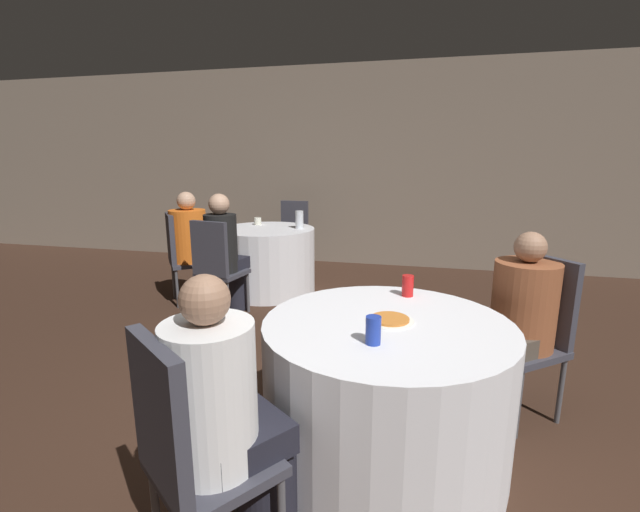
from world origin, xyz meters
TOP-DOWN VIEW (x-y plane):
  - ground_plane at (0.00, 0.00)m, footprint 16.00×16.00m
  - wall_back at (0.00, 4.29)m, footprint 16.00×0.06m
  - table_near at (0.02, 0.06)m, footprint 1.21×1.21m
  - table_far at (-1.55, 2.64)m, footprint 1.09×1.09m
  - chair_near_northeast at (0.83, 0.70)m, footprint 0.56×0.56m
  - chair_near_southwest at (-0.58, -0.76)m, footprint 0.56×0.56m
  - chair_far_southwest at (-2.31, 2.05)m, footprint 0.56×0.56m
  - chair_far_north at (-1.54, 3.60)m, footprint 0.41×0.41m
  - chair_far_south at (-1.72, 1.69)m, footprint 0.46×0.47m
  - person_white_shirt at (-0.48, -0.63)m, footprint 0.44×0.47m
  - person_black_shirt at (-1.69, 1.86)m, footprint 0.35×0.49m
  - person_orange_shirt at (-2.19, 2.15)m, footprint 0.51×0.50m
  - person_floral_shirt at (0.70, 0.59)m, footprint 0.49×0.48m
  - pizza_plate_near at (0.03, 0.08)m, footprint 0.23×0.23m
  - soda_can_red at (0.10, 0.50)m, footprint 0.07×0.07m
  - soda_can_blue at (-0.02, -0.20)m, footprint 0.07×0.07m
  - bottle_far at (-1.19, 2.72)m, footprint 0.09×0.09m
  - cup_far at (-1.75, 2.87)m, footprint 0.09×0.09m

SIDE VIEW (x-z plane):
  - ground_plane at x=0.00m, z-range 0.00..0.00m
  - table_far at x=-1.55m, z-range 0.00..0.75m
  - table_near at x=0.02m, z-range 0.00..0.75m
  - chair_near_northeast at x=0.83m, z-range 0.08..1.05m
  - chair_near_southwest at x=-0.58m, z-range 0.08..1.05m
  - chair_far_southwest at x=-2.31m, z-range 0.08..1.05m
  - chair_far_north at x=-1.54m, z-range 0.08..1.05m
  - chair_far_south at x=-1.72m, z-range 0.08..1.05m
  - person_white_shirt at x=-0.48m, z-range 0.00..1.15m
  - person_floral_shirt at x=0.70m, z-range 0.02..1.14m
  - person_black_shirt at x=-1.69m, z-range 0.00..1.20m
  - person_orange_shirt at x=-2.19m, z-range 0.02..1.21m
  - pizza_plate_near at x=0.03m, z-range 0.75..0.76m
  - cup_far at x=-1.75m, z-range 0.75..0.83m
  - soda_can_red at x=0.10m, z-range 0.75..0.87m
  - soda_can_blue at x=-0.02m, z-range 0.75..0.87m
  - bottle_far at x=-1.19m, z-range 0.75..0.95m
  - wall_back at x=0.00m, z-range 0.00..2.80m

